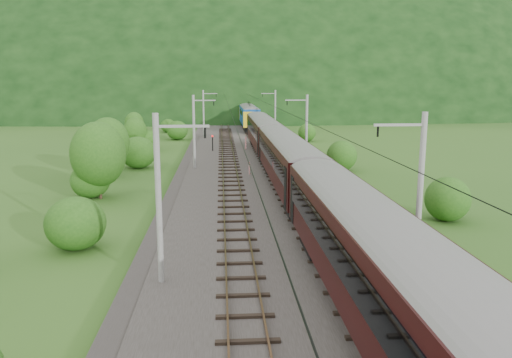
{
  "coord_description": "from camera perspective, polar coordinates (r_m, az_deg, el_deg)",
  "views": [
    {
      "loc": [
        -3.29,
        -22.68,
        9.66
      ],
      "look_at": [
        -0.73,
        13.43,
        2.6
      ],
      "focal_mm": 35.0,
      "sensor_mm": 36.0,
      "label": 1
    }
  ],
  "objects": [
    {
      "name": "ground",
      "position": [
        24.87,
        3.95,
        -11.85
      ],
      "size": [
        600.0,
        600.0,
        0.0
      ],
      "primitive_type": "plane",
      "color": "#254B17",
      "rests_on": "ground"
    },
    {
      "name": "railbed",
      "position": [
        34.2,
        1.63,
        -5.12
      ],
      "size": [
        14.0,
        220.0,
        0.3
      ],
      "primitive_type": "cube",
      "color": "#38332D",
      "rests_on": "ground"
    },
    {
      "name": "track_left",
      "position": [
        33.99,
        -2.41,
        -4.84
      ],
      "size": [
        2.4,
        220.0,
        0.27
      ],
      "color": "brown",
      "rests_on": "railbed"
    },
    {
      "name": "track_right",
      "position": [
        34.45,
        5.62,
        -4.66
      ],
      "size": [
        2.4,
        220.0,
        0.27
      ],
      "color": "brown",
      "rests_on": "railbed"
    },
    {
      "name": "catenary_left",
      "position": [
        55.0,
        -7.02,
        5.57
      ],
      "size": [
        2.54,
        192.28,
        8.0
      ],
      "color": "gray",
      "rests_on": "railbed"
    },
    {
      "name": "catenary_right",
      "position": [
        55.73,
        5.71,
        5.67
      ],
      "size": [
        2.54,
        192.28,
        8.0
      ],
      "color": "gray",
      "rests_on": "railbed"
    },
    {
      "name": "overhead_wires",
      "position": [
        32.95,
        1.7,
        6.57
      ],
      "size": [
        4.83,
        198.0,
        0.03
      ],
      "color": "black",
      "rests_on": "ground"
    },
    {
      "name": "mountain_main",
      "position": [
        282.87,
        -3.43,
        9.06
      ],
      "size": [
        504.0,
        360.0,
        244.0
      ],
      "primitive_type": "ellipsoid",
      "color": "black",
      "rests_on": "ground"
    },
    {
      "name": "mountain_ridge",
      "position": [
        343.28,
        -24.21,
        8.47
      ],
      "size": [
        336.0,
        280.0,
        132.0
      ],
      "primitive_type": "ellipsoid",
      "color": "black",
      "rests_on": "ground"
    },
    {
      "name": "train",
      "position": [
        30.68,
        6.71,
        -0.16
      ],
      "size": [
        3.19,
        152.6,
        5.56
      ],
      "color": "black",
      "rests_on": "ground"
    },
    {
      "name": "hazard_post_near",
      "position": [
        51.16,
        -0.76,
        1.24
      ],
      "size": [
        0.14,
        0.14,
        1.31
      ],
      "primitive_type": "cylinder",
      "color": "red",
      "rests_on": "railbed"
    },
    {
      "name": "hazard_post_far",
      "position": [
        70.96,
        -1.18,
        4.15
      ],
      "size": [
        0.18,
        0.18,
        1.71
      ],
      "primitive_type": "cylinder",
      "color": "red",
      "rests_on": "railbed"
    },
    {
      "name": "signal",
      "position": [
        69.16,
        -4.99,
        4.28
      ],
      "size": [
        0.24,
        0.24,
        2.17
      ],
      "color": "black",
      "rests_on": "railbed"
    },
    {
      "name": "vegetation_left",
      "position": [
        37.98,
        -20.66,
        -0.19
      ],
      "size": [
        10.78,
        140.36,
        6.73
      ],
      "color": "#225316",
      "rests_on": "ground"
    },
    {
      "name": "vegetation_right",
      "position": [
        41.28,
        16.47,
        -1.02
      ],
      "size": [
        6.79,
        104.07,
        3.01
      ],
      "color": "#225316",
      "rests_on": "ground"
    }
  ]
}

